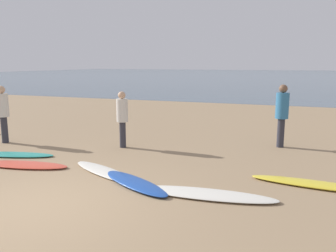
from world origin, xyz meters
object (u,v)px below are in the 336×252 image
object	(u,v)px
surfboard_3	(24,165)
surfboard_6	(206,194)
surfboard_7	(319,185)
person_2	(122,115)
surfboard_2	(11,154)
person_1	(282,111)
person_0	(3,110)
surfboard_4	(105,172)
surfboard_5	(134,183)

from	to	relation	value
surfboard_3	surfboard_6	xyz separation A→B (m)	(4.44, -0.32, -0.00)
surfboard_7	person_2	world-z (taller)	person_2
surfboard_2	surfboard_7	world-z (taller)	surfboard_7
surfboard_2	person_1	xyz separation A→B (m)	(6.52, 3.42, 1.02)
person_0	surfboard_7	bearing A→B (deg)	40.15
surfboard_3	surfboard_4	xyz separation A→B (m)	(2.03, 0.22, -0.01)
surfboard_2	person_1	size ratio (longest dim) A/B	1.27
surfboard_7	person_1	distance (m)	3.42
surfboard_7	person_2	xyz separation A→B (m)	(-5.08, 1.56, 0.90)
surfboard_5	person_0	xyz separation A→B (m)	(-5.28, 2.01, 0.96)
surfboard_4	person_1	distance (m)	5.29
surfboard_4	person_1	size ratio (longest dim) A/B	1.21
surfboard_7	person_1	xyz separation A→B (m)	(-0.86, 3.15, 1.01)
surfboard_7	person_0	bearing A→B (deg)	178.84
surfboard_3	surfboard_5	xyz separation A→B (m)	(2.97, -0.25, 0.01)
surfboard_2	surfboard_4	world-z (taller)	surfboard_2
surfboard_6	person_1	distance (m)	4.61
surfboard_6	person_2	world-z (taller)	person_2
person_2	person_0	bearing A→B (deg)	-20.29
surfboard_6	person_2	bearing A→B (deg)	133.92
surfboard_5	surfboard_6	xyz separation A→B (m)	(1.47, -0.07, -0.01)
person_1	person_2	size ratio (longest dim) A/B	1.12
surfboard_5	person_1	distance (m)	5.10
person_0	person_1	bearing A→B (deg)	62.08
surfboard_2	surfboard_6	distance (m)	5.51
surfboard_5	surfboard_6	bearing A→B (deg)	26.41
person_2	surfboard_6	bearing A→B (deg)	107.20
surfboard_3	surfboard_4	bearing A→B (deg)	-3.68
surfboard_3	person_0	world-z (taller)	person_0
person_0	person_2	distance (m)	3.69
person_0	person_2	bearing A→B (deg)	56.75
surfboard_3	person_2	xyz separation A→B (m)	(1.31, 2.46, 0.90)
surfboard_4	person_2	world-z (taller)	person_2
person_2	surfboard_2	bearing A→B (deg)	7.39
surfboard_5	surfboard_3	bearing A→B (deg)	-155.53
person_0	person_1	world-z (taller)	person_1
surfboard_2	person_0	bearing A→B (deg)	125.23
person_1	person_2	xyz separation A→B (m)	(-4.22, -1.59, -0.11)
surfboard_4	surfboard_5	bearing A→B (deg)	-0.56
surfboard_2	surfboard_5	xyz separation A→B (m)	(3.95, -0.88, 0.01)
person_0	surfboard_6	bearing A→B (deg)	28.70
surfboard_2	surfboard_5	bearing A→B (deg)	-26.84
surfboard_5	surfboard_7	world-z (taller)	surfboard_5
person_0	surfboard_5	bearing A→B (deg)	25.00
surfboard_4	person_0	size ratio (longest dim) A/B	1.26
surfboard_5	surfboard_7	distance (m)	3.61
surfboard_4	person_2	bearing A→B (deg)	133.48
surfboard_4	surfboard_6	distance (m)	2.47
surfboard_4	person_2	size ratio (longest dim) A/B	1.35
surfboard_2	person_0	world-z (taller)	person_0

